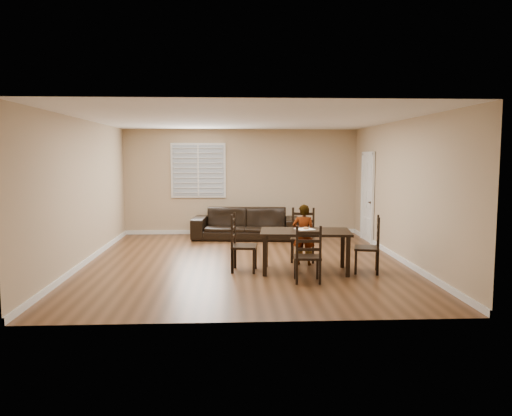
% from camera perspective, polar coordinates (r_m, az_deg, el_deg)
% --- Properties ---
extents(ground, '(7.00, 7.00, 0.00)m').
position_cam_1_polar(ground, '(9.63, -1.26, -6.15)').
color(ground, brown).
rests_on(ground, ground).
extents(room, '(6.04, 7.04, 2.72)m').
position_cam_1_polar(room, '(9.60, -1.11, 4.68)').
color(room, tan).
rests_on(room, ground).
extents(dining_table, '(1.63, 1.02, 0.73)m').
position_cam_1_polar(dining_table, '(8.74, 5.65, -3.17)').
color(dining_table, black).
rests_on(dining_table, ground).
extents(chair_near, '(0.52, 0.50, 1.02)m').
position_cam_1_polar(chair_near, '(9.75, 5.39, -3.25)').
color(chair_near, black).
rests_on(chair_near, ground).
extents(chair_far, '(0.44, 0.42, 0.94)m').
position_cam_1_polar(chair_far, '(7.97, 5.98, -5.62)').
color(chair_far, black).
rests_on(chair_far, ground).
extents(chair_left, '(0.48, 0.51, 1.02)m').
position_cam_1_polar(chair_left, '(8.79, -2.15, -4.25)').
color(chair_left, black).
rests_on(chair_left, ground).
extents(chair_right, '(0.52, 0.54, 0.99)m').
position_cam_1_polar(chair_right, '(8.90, 13.32, -4.36)').
color(chair_right, black).
rests_on(chair_right, ground).
extents(child, '(0.47, 0.38, 1.13)m').
position_cam_1_polar(child, '(9.31, 5.47, -3.05)').
color(child, gray).
rests_on(child, ground).
extents(napkin, '(0.38, 0.38, 0.00)m').
position_cam_1_polar(napkin, '(8.90, 5.60, -2.41)').
color(napkin, white).
rests_on(napkin, dining_table).
extents(donut, '(0.10, 0.10, 0.04)m').
position_cam_1_polar(donut, '(8.90, 5.73, -2.27)').
color(donut, '#B87742').
rests_on(donut, napkin).
extents(sofa, '(2.65, 1.25, 0.75)m').
position_cam_1_polar(sofa, '(12.20, -1.20, -1.78)').
color(sofa, black).
rests_on(sofa, ground).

